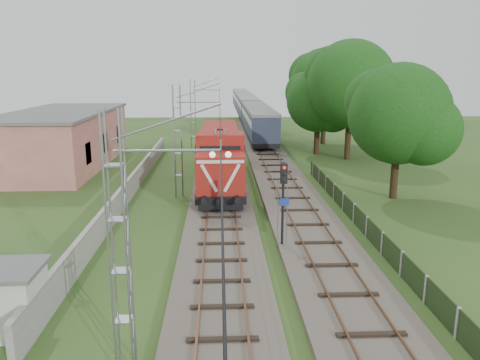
{
  "coord_description": "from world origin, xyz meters",
  "views": [
    {
      "loc": [
        -0.03,
        -21.0,
        9.01
      ],
      "look_at": [
        1.23,
        7.74,
        2.2
      ],
      "focal_mm": 35.0,
      "sensor_mm": 36.0,
      "label": 1
    }
  ],
  "objects_px": {
    "locomotive": "(220,154)",
    "signal_post": "(283,191)",
    "coach_rake": "(247,106)",
    "relay_hut": "(10,299)"
  },
  "relations": [
    {
      "from": "relay_hut",
      "to": "signal_post",
      "type": "bearing_deg",
      "value": 34.07
    },
    {
      "from": "locomotive",
      "to": "relay_hut",
      "type": "xyz_separation_m",
      "value": [
        -7.4,
        -21.83,
        -1.17
      ]
    },
    {
      "from": "locomotive",
      "to": "coach_rake",
      "type": "xyz_separation_m",
      "value": [
        5.0,
        47.99,
        0.22
      ]
    },
    {
      "from": "signal_post",
      "to": "relay_hut",
      "type": "xyz_separation_m",
      "value": [
        -10.51,
        -7.11,
        -1.93
      ]
    },
    {
      "from": "locomotive",
      "to": "relay_hut",
      "type": "height_order",
      "value": "locomotive"
    },
    {
      "from": "locomotive",
      "to": "coach_rake",
      "type": "height_order",
      "value": "locomotive"
    },
    {
      "from": "coach_rake",
      "to": "signal_post",
      "type": "xyz_separation_m",
      "value": [
        -1.89,
        -62.71,
        0.54
      ]
    },
    {
      "from": "coach_rake",
      "to": "signal_post",
      "type": "relative_size",
      "value": 15.42
    },
    {
      "from": "locomotive",
      "to": "coach_rake",
      "type": "relative_size",
      "value": 0.26
    },
    {
      "from": "locomotive",
      "to": "signal_post",
      "type": "bearing_deg",
      "value": -78.06
    }
  ]
}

